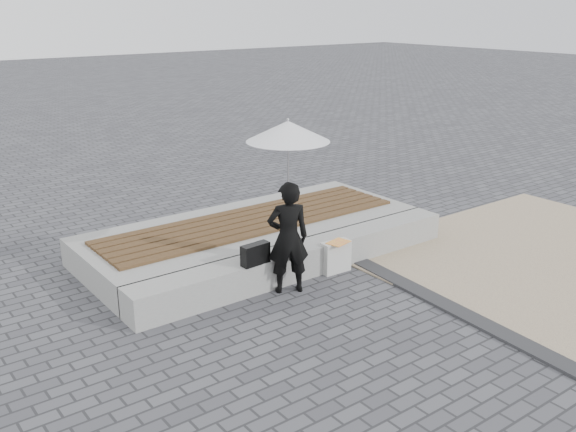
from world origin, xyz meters
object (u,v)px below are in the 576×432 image
(parasol, at_px, (288,131))
(canvas_tote, at_px, (336,257))
(woman, at_px, (288,238))
(handbag, at_px, (255,254))
(seating_ledge, at_px, (302,259))

(parasol, relative_size, canvas_tote, 2.93)
(woman, distance_m, canvas_tote, 1.02)
(woman, bearing_deg, handbag, -1.47)
(parasol, relative_size, handbag, 3.38)
(woman, xyz_separation_m, parasol, (0.00, 0.00, 1.33))
(seating_ledge, distance_m, woman, 0.79)
(handbag, xyz_separation_m, canvas_tote, (1.26, -0.07, -0.32))
(woman, height_order, canvas_tote, woman)
(seating_ledge, bearing_deg, canvas_tote, -30.48)
(seating_ledge, relative_size, woman, 3.49)
(woman, xyz_separation_m, canvas_tote, (0.88, 0.11, -0.50))
(seating_ledge, height_order, canvas_tote, canvas_tote)
(woman, xyz_separation_m, handbag, (-0.37, 0.18, -0.18))
(parasol, bearing_deg, woman, 180.00)
(parasol, bearing_deg, seating_ledge, 35.13)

